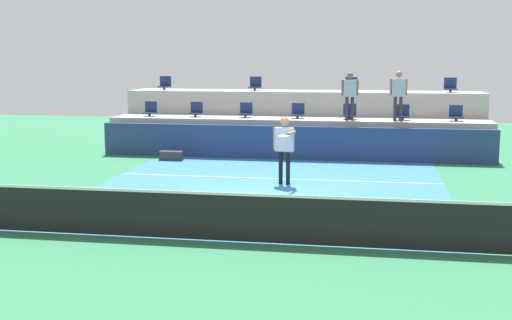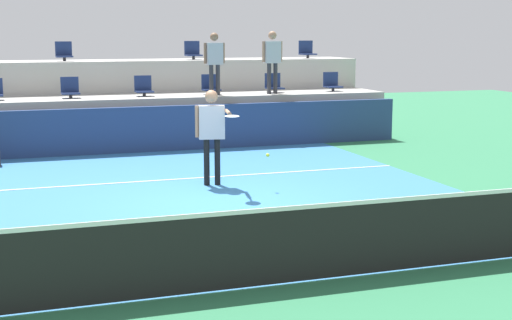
{
  "view_description": "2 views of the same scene",
  "coord_description": "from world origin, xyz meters",
  "px_view_note": "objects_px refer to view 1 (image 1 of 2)",
  "views": [
    {
      "loc": [
        2.58,
        -15.4,
        3.34
      ],
      "look_at": [
        -0.03,
        -0.66,
        1.0
      ],
      "focal_mm": 46.33,
      "sensor_mm": 36.0,
      "label": 1
    },
    {
      "loc": [
        -3.24,
        -11.53,
        2.85
      ],
      "look_at": [
        0.39,
        -0.73,
        0.87
      ],
      "focal_mm": 51.6,
      "sensor_mm": 36.0,
      "label": 2
    }
  ],
  "objects_px": {
    "stadium_chair_lower_far_left": "(150,110)",
    "stadium_chair_lower_mid_right": "(350,113)",
    "stadium_chair_upper_far_right": "(450,86)",
    "stadium_chair_lower_mid_left": "(246,111)",
    "stadium_chair_upper_right": "(351,86)",
    "tennis_ball": "(314,166)",
    "spectator_in_white": "(398,91)",
    "stadium_chair_lower_center": "(298,112)",
    "equipment_bag": "(171,156)",
    "stadium_chair_lower_right": "(403,114)",
    "stadium_chair_lower_far_right": "(456,114)",
    "stadium_chair_upper_far_left": "(165,84)",
    "stadium_chair_upper_left": "(255,85)",
    "stadium_chair_lower_left": "(196,111)",
    "tennis_player": "(284,143)",
    "spectator_in_grey": "(350,92)"
  },
  "relations": [
    {
      "from": "stadium_chair_lower_far_left",
      "to": "stadium_chair_lower_mid_right",
      "type": "relative_size",
      "value": 1.0
    },
    {
      "from": "stadium_chair_upper_far_right",
      "to": "stadium_chair_lower_far_left",
      "type": "bearing_deg",
      "value": -170.34
    },
    {
      "from": "stadium_chair_lower_mid_left",
      "to": "stadium_chair_lower_mid_right",
      "type": "relative_size",
      "value": 1.0
    },
    {
      "from": "stadium_chair_lower_far_left",
      "to": "stadium_chair_upper_right",
      "type": "distance_m",
      "value": 7.34
    },
    {
      "from": "stadium_chair_lower_mid_left",
      "to": "tennis_ball",
      "type": "relative_size",
      "value": 7.65
    },
    {
      "from": "stadium_chair_lower_mid_right",
      "to": "spectator_in_white",
      "type": "distance_m",
      "value": 1.81
    },
    {
      "from": "tennis_ball",
      "to": "stadium_chair_lower_center",
      "type": "bearing_deg",
      "value": 100.17
    },
    {
      "from": "spectator_in_white",
      "to": "equipment_bag",
      "type": "height_order",
      "value": "spectator_in_white"
    },
    {
      "from": "stadium_chair_lower_right",
      "to": "stadium_chair_upper_right",
      "type": "xyz_separation_m",
      "value": [
        -1.8,
        1.8,
        0.85
      ]
    },
    {
      "from": "spectator_in_white",
      "to": "stadium_chair_lower_far_right",
      "type": "bearing_deg",
      "value": 11.38
    },
    {
      "from": "stadium_chair_lower_right",
      "to": "tennis_ball",
      "type": "relative_size",
      "value": 7.65
    },
    {
      "from": "equipment_bag",
      "to": "stadium_chair_upper_far_left",
      "type": "bearing_deg",
      "value": 110.1
    },
    {
      "from": "tennis_ball",
      "to": "stadium_chair_upper_far_left",
      "type": "bearing_deg",
      "value": 128.54
    },
    {
      "from": "stadium_chair_lower_center",
      "to": "stadium_chair_upper_left",
      "type": "bearing_deg",
      "value": 135.19
    },
    {
      "from": "stadium_chair_lower_left",
      "to": "stadium_chair_upper_left",
      "type": "height_order",
      "value": "stadium_chair_upper_left"
    },
    {
      "from": "stadium_chair_lower_mid_right",
      "to": "stadium_chair_upper_far_right",
      "type": "xyz_separation_m",
      "value": [
        3.47,
        1.8,
        0.85
      ]
    },
    {
      "from": "stadium_chair_lower_far_right",
      "to": "equipment_bag",
      "type": "bearing_deg",
      "value": -167.04
    },
    {
      "from": "stadium_chair_lower_mid_right",
      "to": "tennis_player",
      "type": "height_order",
      "value": "tennis_player"
    },
    {
      "from": "stadium_chair_lower_far_right",
      "to": "stadium_chair_upper_left",
      "type": "relative_size",
      "value": 1.0
    },
    {
      "from": "stadium_chair_lower_left",
      "to": "stadium_chair_lower_far_left",
      "type": "bearing_deg",
      "value": 180.0
    },
    {
      "from": "stadium_chair_upper_right",
      "to": "stadium_chair_upper_far_left",
      "type": "bearing_deg",
      "value": 180.0
    },
    {
      "from": "stadium_chair_lower_mid_left",
      "to": "stadium_chair_lower_far_right",
      "type": "xyz_separation_m",
      "value": [
        7.1,
        0.0,
        0.0
      ]
    },
    {
      "from": "stadium_chair_upper_right",
      "to": "spectator_in_grey",
      "type": "xyz_separation_m",
      "value": [
        0.03,
        -2.18,
        -0.11
      ]
    },
    {
      "from": "stadium_chair_lower_left",
      "to": "equipment_bag",
      "type": "relative_size",
      "value": 0.68
    },
    {
      "from": "stadium_chair_lower_center",
      "to": "stadium_chair_upper_far_right",
      "type": "relative_size",
      "value": 1.0
    },
    {
      "from": "equipment_bag",
      "to": "tennis_player",
      "type": "bearing_deg",
      "value": -39.84
    },
    {
      "from": "stadium_chair_upper_far_right",
      "to": "tennis_ball",
      "type": "bearing_deg",
      "value": -116.85
    },
    {
      "from": "stadium_chair_lower_mid_right",
      "to": "spectator_in_white",
      "type": "relative_size",
      "value": 0.32
    },
    {
      "from": "stadium_chair_lower_left",
      "to": "stadium_chair_lower_mid_right",
      "type": "bearing_deg",
      "value": 0.0
    },
    {
      "from": "stadium_chair_upper_far_right",
      "to": "spectator_in_grey",
      "type": "distance_m",
      "value": 4.1
    },
    {
      "from": "stadium_chair_lower_mid_right",
      "to": "stadium_chair_lower_left",
      "type": "bearing_deg",
      "value": 180.0
    },
    {
      "from": "stadium_chair_lower_far_left",
      "to": "stadium_chair_lower_far_right",
      "type": "xyz_separation_m",
      "value": [
        10.59,
        0.0,
        0.0
      ]
    },
    {
      "from": "stadium_chair_lower_mid_right",
      "to": "tennis_player",
      "type": "distance_m",
      "value": 5.81
    },
    {
      "from": "stadium_chair_upper_left",
      "to": "stadium_chair_lower_right",
      "type": "bearing_deg",
      "value": -18.58
    },
    {
      "from": "stadium_chair_lower_mid_right",
      "to": "stadium_chair_upper_far_right",
      "type": "height_order",
      "value": "stadium_chair_upper_far_right"
    },
    {
      "from": "stadium_chair_lower_right",
      "to": "spectator_in_white",
      "type": "bearing_deg",
      "value": -115.38
    },
    {
      "from": "stadium_chair_upper_far_right",
      "to": "equipment_bag",
      "type": "height_order",
      "value": "stadium_chair_upper_far_right"
    },
    {
      "from": "stadium_chair_upper_left",
      "to": "tennis_player",
      "type": "height_order",
      "value": "stadium_chair_upper_left"
    },
    {
      "from": "stadium_chair_lower_mid_right",
      "to": "spectator_in_grey",
      "type": "relative_size",
      "value": 0.32
    },
    {
      "from": "stadium_chair_upper_far_right",
      "to": "stadium_chair_upper_left",
      "type": "bearing_deg",
      "value": 180.0
    },
    {
      "from": "stadium_chair_lower_far_right",
      "to": "equipment_bag",
      "type": "height_order",
      "value": "stadium_chair_lower_far_right"
    },
    {
      "from": "stadium_chair_upper_far_right",
      "to": "tennis_player",
      "type": "height_order",
      "value": "stadium_chair_upper_far_right"
    },
    {
      "from": "stadium_chair_lower_left",
      "to": "stadium_chair_upper_far_left",
      "type": "distance_m",
      "value": 2.63
    },
    {
      "from": "stadium_chair_lower_right",
      "to": "tennis_player",
      "type": "height_order",
      "value": "tennis_player"
    },
    {
      "from": "stadium_chair_upper_left",
      "to": "spectator_in_grey",
      "type": "height_order",
      "value": "spectator_in_grey"
    },
    {
      "from": "spectator_in_grey",
      "to": "stadium_chair_lower_right",
      "type": "bearing_deg",
      "value": 12.27
    },
    {
      "from": "stadium_chair_lower_far_right",
      "to": "stadium_chair_lower_center",
      "type": "bearing_deg",
      "value": 180.0
    },
    {
      "from": "stadium_chair_lower_right",
      "to": "stadium_chair_lower_far_right",
      "type": "xyz_separation_m",
      "value": [
        1.72,
        0.0,
        0.0
      ]
    },
    {
      "from": "stadium_chair_lower_center",
      "to": "spectator_in_grey",
      "type": "bearing_deg",
      "value": -12.17
    },
    {
      "from": "spectator_in_white",
      "to": "stadium_chair_lower_mid_left",
      "type": "bearing_deg",
      "value": 175.77
    }
  ]
}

